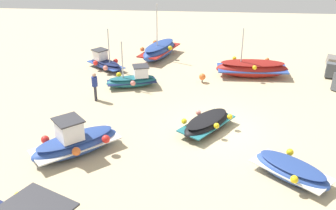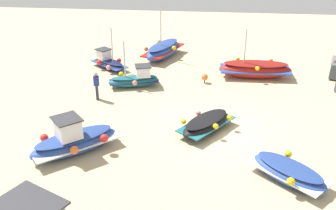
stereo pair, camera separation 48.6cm
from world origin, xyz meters
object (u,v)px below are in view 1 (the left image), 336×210
(fishing_boat_0, at_px, (159,50))
(person_walking, at_px, (95,85))
(fishing_boat_1, at_px, (75,142))
(fishing_boat_5, at_px, (105,63))
(fishing_boat_2, at_px, (291,170))
(fishing_boat_3, at_px, (133,80))
(fishing_boat_6, at_px, (252,68))
(fishing_boat_8, at_px, (207,123))
(mooring_buoy_0, at_px, (202,77))

(fishing_boat_0, relative_size, person_walking, 2.80)
(fishing_boat_1, xyz_separation_m, fishing_boat_5, (-10.66, -1.17, -0.14))
(fishing_boat_0, height_order, person_walking, fishing_boat_0)
(fishing_boat_2, bearing_deg, fishing_boat_0, 157.01)
(fishing_boat_2, distance_m, fishing_boat_3, 11.62)
(fishing_boat_0, xyz_separation_m, person_walking, (7.84, -2.77, 0.37))
(fishing_boat_6, distance_m, person_walking, 10.15)
(fishing_boat_8, bearing_deg, fishing_boat_2, 77.95)
(fishing_boat_5, bearing_deg, fishing_boat_6, -144.81)
(fishing_boat_5, distance_m, fishing_boat_8, 10.63)
(fishing_boat_5, height_order, fishing_boat_8, fishing_boat_5)
(fishing_boat_5, distance_m, person_walking, 5.21)
(fishing_boat_1, height_order, fishing_boat_6, fishing_boat_6)
(fishing_boat_6, xyz_separation_m, mooring_buoy_0, (1.30, -3.17, -0.18))
(fishing_boat_0, height_order, fishing_boat_1, fishing_boat_0)
(fishing_boat_2, distance_m, fishing_boat_5, 15.47)
(fishing_boat_1, distance_m, fishing_boat_2, 8.97)
(person_walking, bearing_deg, mooring_buoy_0, 19.30)
(fishing_boat_8, bearing_deg, fishing_boat_6, -165.62)
(fishing_boat_2, height_order, fishing_boat_3, fishing_boat_3)
(fishing_boat_3, height_order, fishing_boat_6, fishing_boat_6)
(fishing_boat_1, distance_m, fishing_boat_6, 13.16)
(fishing_boat_2, distance_m, fishing_boat_8, 4.84)
(person_walking, height_order, mooring_buoy_0, person_walking)
(fishing_boat_1, distance_m, fishing_boat_5, 10.72)
(fishing_boat_2, relative_size, fishing_boat_8, 0.97)
(fishing_boat_1, relative_size, fishing_boat_3, 1.19)
(fishing_boat_2, relative_size, person_walking, 1.98)
(fishing_boat_0, height_order, fishing_boat_5, fishing_boat_0)
(fishing_boat_5, distance_m, mooring_buoy_0, 6.87)
(person_walking, bearing_deg, fishing_boat_2, -43.82)
(fishing_boat_2, xyz_separation_m, fishing_boat_8, (-3.59, -3.25, 0.02))
(fishing_boat_3, distance_m, fishing_boat_5, 3.85)
(mooring_buoy_0, bearing_deg, fishing_boat_5, -106.73)
(fishing_boat_0, xyz_separation_m, fishing_boat_2, (14.43, 6.64, -0.20))
(fishing_boat_0, distance_m, person_walking, 8.32)
(fishing_boat_0, distance_m, mooring_buoy_0, 5.64)
(fishing_boat_1, distance_m, person_walking, 5.55)
(fishing_boat_6, distance_m, fishing_boat_8, 8.03)
(fishing_boat_1, relative_size, fishing_boat_5, 1.28)
(fishing_boat_0, relative_size, mooring_buoy_0, 7.84)
(fishing_boat_1, distance_m, fishing_boat_3, 7.76)
(fishing_boat_2, height_order, mooring_buoy_0, fishing_boat_2)
(fishing_boat_0, relative_size, fishing_boat_6, 0.98)
(fishing_boat_1, bearing_deg, fishing_boat_0, -141.00)
(fishing_boat_2, relative_size, fishing_boat_3, 1.00)
(fishing_boat_0, distance_m, fishing_boat_1, 13.53)
(fishing_boat_2, bearing_deg, mooring_buoy_0, 151.95)
(fishing_boat_5, xyz_separation_m, person_walking, (5.15, 0.65, 0.52))
(fishing_boat_2, xyz_separation_m, person_walking, (-6.59, -9.42, 0.57))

